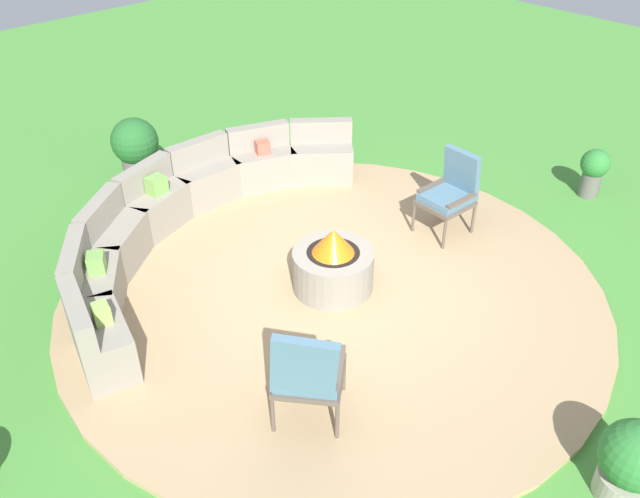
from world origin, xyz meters
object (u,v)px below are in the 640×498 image
Objects in this scene: potted_plant_3 at (594,169)px; potted_plant_1 at (634,461)px; lounge_chair_front_right at (451,191)px; potted_plant_0 at (136,146)px; lounge_chair_front_left at (307,371)px; fire_pit at (333,265)px; curved_stone_bench at (188,215)px.

potted_plant_1 is at bearing -149.02° from potted_plant_3.
lounge_chair_front_right is 4.27m from potted_plant_0.
lounge_chair_front_left is at bearing 110.71° from lounge_chair_front_right.
lounge_chair_front_left reaches higher than lounge_chair_front_right.
potted_plant_1 is at bearing 151.98° from lounge_chair_front_right.
lounge_chair_front_right reaches higher than potted_plant_3.
curved_stone_bench reaches higher than fire_pit.
potted_plant_3 is at bearing -12.54° from fire_pit.
lounge_chair_front_left reaches higher than potted_plant_3.
potted_plant_1 is at bearing -8.67° from lounge_chair_front_left.
potted_plant_0 is 6.10m from potted_plant_3.
potted_plant_0 is (-2.00, 3.77, -0.10)m from lounge_chair_front_right.
fire_pit is 3.30m from potted_plant_1.
potted_plant_3 is (4.49, -2.70, 0.01)m from curved_stone_bench.
potted_plant_0 reaches higher than fire_pit.
fire_pit is 1.18× the size of potted_plant_1.
potted_plant_0 is (1.19, 4.77, -0.11)m from lounge_chair_front_left.
potted_plant_3 is (5.32, 0.27, -0.22)m from lounge_chair_front_left.
lounge_chair_front_left is at bearing -140.83° from fire_pit.
potted_plant_0 is 1.35× the size of potted_plant_3.
potted_plant_3 is at bearing -47.50° from potted_plant_0.
potted_plant_0 is at bearing 132.50° from potted_plant_3.
fire_pit is 3.64m from potted_plant_0.
curved_stone_bench is 5.15m from potted_plant_1.
curved_stone_bench is (-0.58, 1.83, 0.04)m from fire_pit.
fire_pit is 1.83m from lounge_chair_front_left.
potted_plant_1 is (-0.13, -3.30, 0.05)m from fire_pit.
potted_plant_0 reaches higher than potted_plant_3.
curved_stone_bench is 4.41× the size of lounge_chair_front_left.
lounge_chair_front_left is at bearing -177.09° from potted_plant_3.
lounge_chair_front_right reaches higher than fire_pit.
potted_plant_1 is (-1.92, -3.16, -0.20)m from lounge_chair_front_right.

